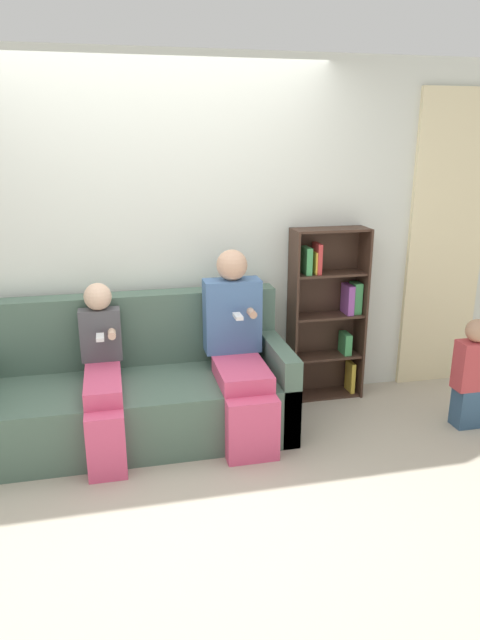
{
  "coord_description": "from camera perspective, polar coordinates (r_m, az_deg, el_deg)",
  "views": [
    {
      "loc": [
        -0.31,
        -3.14,
        1.98
      ],
      "look_at": [
        0.53,
        0.56,
        0.77
      ],
      "focal_mm": 32.0,
      "sensor_mm": 36.0,
      "label": 1
    }
  ],
  "objects": [
    {
      "name": "couch",
      "position": [
        4.04,
        -10.37,
        -7.11
      ],
      "size": [
        2.1,
        0.84,
        0.94
      ],
      "color": "#4C6656",
      "rests_on": "ground_plane"
    },
    {
      "name": "toddler_standing",
      "position": [
        4.34,
        22.17,
        -4.95
      ],
      "size": [
        0.24,
        0.16,
        0.8
      ],
      "color": "#335170",
      "rests_on": "ground_plane"
    },
    {
      "name": "back_wall",
      "position": [
        4.18,
        -8.4,
        7.81
      ],
      "size": [
        10.0,
        0.06,
        2.55
      ],
      "color": "silver",
      "rests_on": "ground_plane"
    },
    {
      "name": "bookshelf",
      "position": [
        4.48,
        8.8,
        0.88
      ],
      "size": [
        0.58,
        0.24,
        1.35
      ],
      "color": "#3D281E",
      "rests_on": "ground_plane"
    },
    {
      "name": "curtain_panel",
      "position": [
        4.89,
        19.86,
        7.18
      ],
      "size": [
        0.65,
        0.04,
        2.35
      ],
      "color": "beige",
      "rests_on": "ground_plane"
    },
    {
      "name": "adult_seated",
      "position": [
        3.88,
        -0.17,
        -2.41
      ],
      "size": [
        0.39,
        0.78,
        1.26
      ],
      "color": "#DB4C75",
      "rests_on": "ground_plane"
    },
    {
      "name": "ground_plane",
      "position": [
        3.72,
        -6.22,
        -14.53
      ],
      "size": [
        14.0,
        14.0,
        0.0
      ],
      "primitive_type": "plane",
      "color": "#B2A893"
    },
    {
      "name": "child_seated",
      "position": [
        3.8,
        -13.59,
        -5.09
      ],
      "size": [
        0.27,
        0.79,
        1.07
      ],
      "color": "#DB4C75",
      "rests_on": "ground_plane"
    }
  ]
}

